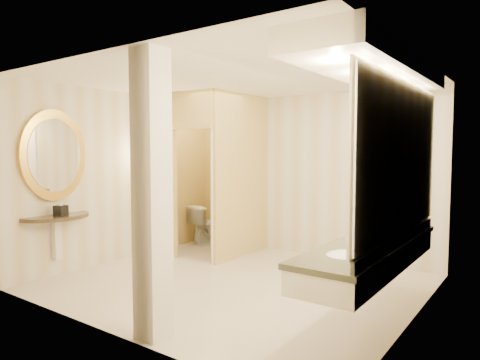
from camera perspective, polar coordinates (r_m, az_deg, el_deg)
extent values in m
plane|color=beige|center=(5.90, -0.55, -13.48)|extent=(4.50, 4.50, 0.00)
plane|color=white|center=(5.70, -0.57, 13.38)|extent=(4.50, 4.50, 0.00)
cube|color=beige|center=(7.34, 8.71, 0.67)|extent=(4.50, 0.02, 2.70)
cube|color=beige|center=(4.20, -16.91, -1.92)|extent=(4.50, 0.02, 2.70)
cube|color=beige|center=(7.20, -15.16, 0.51)|extent=(0.02, 4.00, 2.70)
cube|color=beige|center=(4.68, 22.26, -1.46)|extent=(0.02, 4.00, 2.70)
cube|color=#D9C671|center=(7.12, 0.20, 0.61)|extent=(0.10, 1.50, 2.70)
cube|color=#D9C671|center=(7.29, -10.49, 0.62)|extent=(0.65, 0.10, 2.70)
cube|color=#D9C671|center=(6.80, -6.31, 9.29)|extent=(0.80, 0.10, 0.60)
cube|color=white|center=(6.95, -3.29, -1.96)|extent=(0.48, 0.69, 2.10)
cylinder|color=gold|center=(7.23, -10.91, 2.18)|extent=(0.03, 0.03, 0.30)
cone|color=white|center=(7.23, -10.93, 3.76)|extent=(0.14, 0.14, 0.14)
cube|color=white|center=(4.48, 17.05, -9.61)|extent=(0.60, 2.47, 0.24)
cube|color=black|center=(4.45, 17.08, -8.11)|extent=(0.64, 2.51, 0.05)
cube|color=black|center=(4.36, 20.62, -7.51)|extent=(0.03, 2.47, 0.10)
ellipsoid|color=white|center=(3.85, 13.83, -10.28)|extent=(0.40, 0.44, 0.15)
cylinder|color=gold|center=(3.75, 16.74, -8.66)|extent=(0.03, 0.03, 0.22)
ellipsoid|color=white|center=(5.09, 19.51, -6.89)|extent=(0.40, 0.44, 0.15)
cylinder|color=gold|center=(5.01, 21.75, -5.59)|extent=(0.03, 0.03, 0.22)
cube|color=white|center=(4.28, 20.81, 2.79)|extent=(0.03, 2.47, 1.40)
cube|color=white|center=(4.43, 17.56, 14.46)|extent=(0.75, 2.67, 0.22)
cylinder|color=black|center=(6.52, -23.51, -4.45)|extent=(0.97, 0.97, 0.05)
cube|color=white|center=(6.54, -23.26, -7.09)|extent=(0.10, 0.10, 0.60)
cylinder|color=gold|center=(6.44, -23.63, 3.04)|extent=(0.07, 0.97, 0.97)
cylinder|color=white|center=(6.40, -23.45, 3.04)|extent=(0.02, 0.77, 0.77)
cube|color=white|center=(4.06, -11.66, -2.03)|extent=(0.27, 0.27, 2.70)
cube|color=black|center=(6.34, -22.78, -3.78)|extent=(0.17, 0.17, 0.14)
imported|color=white|center=(8.19, -4.31, -5.87)|extent=(0.53, 0.78, 0.74)
imported|color=beige|center=(4.38, 16.18, -6.95)|extent=(0.09, 0.09, 0.15)
imported|color=silver|center=(4.51, 17.31, -6.83)|extent=(0.10, 0.10, 0.12)
imported|color=#C6B28C|center=(4.30, 14.96, -6.59)|extent=(0.09, 0.09, 0.23)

